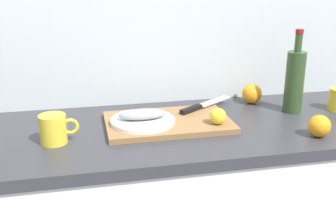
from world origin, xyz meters
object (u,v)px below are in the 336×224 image
white_plate (143,121)px  fish_fillet (142,114)px  chef_knife (200,106)px  orange_0 (319,126)px  lemon_0 (218,116)px  wine_bottle (295,80)px  cutting_board (168,122)px  coffee_mug_0 (54,129)px

white_plate → fish_fillet: 0.03m
white_plate → fish_fillet: bearing=-135.0°
chef_knife → orange_0: size_ratio=3.36×
chef_knife → fish_fillet: bearing=170.5°
white_plate → lemon_0: size_ratio=3.92×
lemon_0 → orange_0: bearing=-23.6°
white_plate → chef_knife: chef_knife is taller
white_plate → orange_0: orange_0 is taller
fish_fillet → chef_knife: fish_fillet is taller
chef_knife → wine_bottle: wine_bottle is taller
cutting_board → wine_bottle: bearing=4.6°
lemon_0 → wine_bottle: 0.38m
coffee_mug_0 → chef_knife: bearing=18.4°
chef_knife → orange_0: bearing=-77.9°
coffee_mug_0 → white_plate: bearing=13.2°
cutting_board → lemon_0: (0.16, -0.08, 0.04)m
chef_knife → white_plate: bearing=170.5°
cutting_board → orange_0: bearing=-24.4°
wine_bottle → orange_0: size_ratio=4.31×
cutting_board → white_plate: 0.10m
chef_knife → wine_bottle: bearing=-42.9°
cutting_board → chef_knife: bearing=33.5°
chef_knife → lemon_0: lemon_0 is taller
white_plate → wine_bottle: wine_bottle is taller
wine_bottle → coffee_mug_0: (-0.92, -0.12, -0.08)m
white_plate → wine_bottle: 0.63m
coffee_mug_0 → lemon_0: bearing=0.3°
cutting_board → lemon_0: size_ratio=7.73×
orange_0 → wine_bottle: bearing=81.5°
coffee_mug_0 → orange_0: size_ratio=1.67×
cutting_board → fish_fillet: fish_fillet is taller
white_plate → orange_0: (0.58, -0.21, 0.01)m
fish_fillet → orange_0: 0.61m
chef_knife → coffee_mug_0: bearing=164.5°
orange_0 → chef_knife: bearing=136.0°
fish_fillet → wine_bottle: 0.62m
fish_fillet → orange_0: size_ratio=2.27×
white_plate → coffee_mug_0: coffee_mug_0 is taller
cutting_board → orange_0: (0.48, -0.22, 0.03)m
lemon_0 → coffee_mug_0: coffee_mug_0 is taller
cutting_board → chef_knife: 0.18m
orange_0 → fish_fillet: bearing=160.3°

